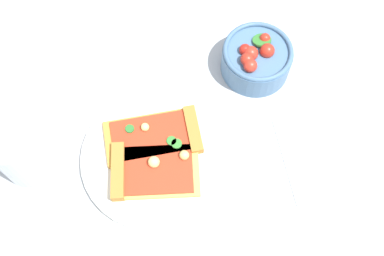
{
  "coord_description": "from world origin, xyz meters",
  "views": [
    {
      "loc": [
        -0.31,
        -0.01,
        0.73
      ],
      "look_at": [
        -0.0,
        -0.09,
        0.03
      ],
      "focal_mm": 44.14,
      "sensor_mm": 36.0,
      "label": 1
    }
  ],
  "objects_px": {
    "pizza_slice_far": "(159,135)",
    "salad_bowl": "(256,59)",
    "pizza_slice_near": "(149,170)",
    "soda_glass": "(19,155)",
    "plate": "(156,157)",
    "paper_napkin": "(320,154)"
  },
  "relations": [
    {
      "from": "plate",
      "to": "soda_glass",
      "type": "relative_size",
      "value": 2.27
    },
    {
      "from": "plate",
      "to": "soda_glass",
      "type": "height_order",
      "value": "soda_glass"
    },
    {
      "from": "plate",
      "to": "soda_glass",
      "type": "distance_m",
      "value": 0.21
    },
    {
      "from": "pizza_slice_far",
      "to": "soda_glass",
      "type": "distance_m",
      "value": 0.22
    },
    {
      "from": "pizza_slice_far",
      "to": "soda_glass",
      "type": "bearing_deg",
      "value": 87.95
    },
    {
      "from": "soda_glass",
      "to": "paper_napkin",
      "type": "xyz_separation_m",
      "value": [
        -0.1,
        -0.47,
        -0.05
      ]
    },
    {
      "from": "salad_bowl",
      "to": "soda_glass",
      "type": "height_order",
      "value": "soda_glass"
    },
    {
      "from": "pizza_slice_near",
      "to": "salad_bowl",
      "type": "bearing_deg",
      "value": -56.87
    },
    {
      "from": "pizza_slice_near",
      "to": "salad_bowl",
      "type": "xyz_separation_m",
      "value": [
        0.15,
        -0.23,
        0.01
      ]
    },
    {
      "from": "salad_bowl",
      "to": "paper_napkin",
      "type": "relative_size",
      "value": 0.78
    },
    {
      "from": "pizza_slice_far",
      "to": "plate",
      "type": "bearing_deg",
      "value": 157.1
    },
    {
      "from": "plate",
      "to": "pizza_slice_near",
      "type": "height_order",
      "value": "pizza_slice_near"
    },
    {
      "from": "plate",
      "to": "paper_napkin",
      "type": "distance_m",
      "value": 0.27
    },
    {
      "from": "plate",
      "to": "salad_bowl",
      "type": "xyz_separation_m",
      "value": [
        0.12,
        -0.21,
        0.03
      ]
    },
    {
      "from": "pizza_slice_near",
      "to": "soda_glass",
      "type": "height_order",
      "value": "soda_glass"
    },
    {
      "from": "pizza_slice_near",
      "to": "soda_glass",
      "type": "relative_size",
      "value": 1.44
    },
    {
      "from": "pizza_slice_far",
      "to": "paper_napkin",
      "type": "relative_size",
      "value": 1.03
    },
    {
      "from": "pizza_slice_near",
      "to": "plate",
      "type": "bearing_deg",
      "value": -34.46
    },
    {
      "from": "salad_bowl",
      "to": "paper_napkin",
      "type": "xyz_separation_m",
      "value": [
        -0.19,
        -0.05,
        -0.03
      ]
    },
    {
      "from": "plate",
      "to": "pizza_slice_near",
      "type": "xyz_separation_m",
      "value": [
        -0.02,
        0.02,
        0.01
      ]
    },
    {
      "from": "salad_bowl",
      "to": "soda_glass",
      "type": "distance_m",
      "value": 0.42
    },
    {
      "from": "pizza_slice_far",
      "to": "salad_bowl",
      "type": "height_order",
      "value": "salad_bowl"
    }
  ]
}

